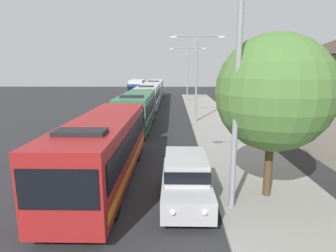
{
  "coord_description": "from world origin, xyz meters",
  "views": [
    {
      "loc": [
        1.89,
        0.05,
        5.3
      ],
      "look_at": [
        1.58,
        16.58,
        1.86
      ],
      "focal_mm": 30.05,
      "sensor_mm": 36.0,
      "label": 1
    }
  ],
  "objects_px": {
    "streetlamp_mid": "(197,70)",
    "streetlamp_far": "(188,68)",
    "bus_lead": "(105,147)",
    "box_truck_oncoming": "(137,88)",
    "bus_second_in_line": "(137,109)",
    "white_suv": "(186,177)",
    "bus_middle": "(149,96)",
    "bus_fourth_in_line": "(155,89)",
    "roadside_tree": "(274,93)",
    "streetlamp_near": "(238,72)"
  },
  "relations": [
    {
      "from": "bus_fourth_in_line",
      "to": "streetlamp_near",
      "type": "relative_size",
      "value": 1.42
    },
    {
      "from": "white_suv",
      "to": "streetlamp_mid",
      "type": "distance_m",
      "value": 17.16
    },
    {
      "from": "streetlamp_far",
      "to": "streetlamp_mid",
      "type": "bearing_deg",
      "value": -90.0
    },
    {
      "from": "streetlamp_far",
      "to": "bus_fourth_in_line",
      "type": "bearing_deg",
      "value": 135.75
    },
    {
      "from": "box_truck_oncoming",
      "to": "streetlamp_far",
      "type": "relative_size",
      "value": 0.83
    },
    {
      "from": "bus_second_in_line",
      "to": "white_suv",
      "type": "height_order",
      "value": "bus_second_in_line"
    },
    {
      "from": "white_suv",
      "to": "roadside_tree",
      "type": "xyz_separation_m",
      "value": [
        3.36,
        0.36,
        3.32
      ]
    },
    {
      "from": "streetlamp_mid",
      "to": "streetlamp_far",
      "type": "bearing_deg",
      "value": 90.0
    },
    {
      "from": "box_truck_oncoming",
      "to": "bus_second_in_line",
      "type": "bearing_deg",
      "value": -82.51
    },
    {
      "from": "white_suv",
      "to": "streetlamp_far",
      "type": "distance_m",
      "value": 34.18
    },
    {
      "from": "bus_second_in_line",
      "to": "white_suv",
      "type": "relative_size",
      "value": 2.33
    },
    {
      "from": "bus_middle",
      "to": "bus_fourth_in_line",
      "type": "xyz_separation_m",
      "value": [
        -0.0,
        12.78,
        -0.0
      ]
    },
    {
      "from": "bus_second_in_line",
      "to": "bus_middle",
      "type": "xyz_separation_m",
      "value": [
        0.0,
        12.07,
        0.0
      ]
    },
    {
      "from": "box_truck_oncoming",
      "to": "bus_lead",
      "type": "bearing_deg",
      "value": -84.95
    },
    {
      "from": "streetlamp_far",
      "to": "bus_middle",
      "type": "bearing_deg",
      "value": -125.68
    },
    {
      "from": "white_suv",
      "to": "streetlamp_mid",
      "type": "xyz_separation_m",
      "value": [
        1.7,
        16.59,
        4.08
      ]
    },
    {
      "from": "streetlamp_near",
      "to": "roadside_tree",
      "type": "relative_size",
      "value": 1.25
    },
    {
      "from": "bus_fourth_in_line",
      "to": "white_suv",
      "type": "relative_size",
      "value": 2.46
    },
    {
      "from": "bus_fourth_in_line",
      "to": "streetlamp_mid",
      "type": "bearing_deg",
      "value": -76.54
    },
    {
      "from": "bus_middle",
      "to": "bus_fourth_in_line",
      "type": "height_order",
      "value": "same"
    },
    {
      "from": "box_truck_oncoming",
      "to": "streetlamp_near",
      "type": "xyz_separation_m",
      "value": [
        8.7,
        -40.1,
        3.47
      ]
    },
    {
      "from": "streetlamp_near",
      "to": "white_suv",
      "type": "bearing_deg",
      "value": 157.45
    },
    {
      "from": "bus_lead",
      "to": "streetlamp_far",
      "type": "bearing_deg",
      "value": 80.38
    },
    {
      "from": "bus_middle",
      "to": "streetlamp_far",
      "type": "distance_m",
      "value": 9.89
    },
    {
      "from": "streetlamp_mid",
      "to": "streetlamp_far",
      "type": "height_order",
      "value": "streetlamp_far"
    },
    {
      "from": "bus_second_in_line",
      "to": "roadside_tree",
      "type": "xyz_separation_m",
      "value": [
        7.06,
        -13.94,
        2.66
      ]
    },
    {
      "from": "streetlamp_mid",
      "to": "roadside_tree",
      "type": "relative_size",
      "value": 1.27
    },
    {
      "from": "streetlamp_mid",
      "to": "white_suv",
      "type": "bearing_deg",
      "value": -95.85
    },
    {
      "from": "streetlamp_near",
      "to": "roadside_tree",
      "type": "xyz_separation_m",
      "value": [
        1.66,
        1.06,
        -0.82
      ]
    },
    {
      "from": "bus_lead",
      "to": "streetlamp_far",
      "type": "relative_size",
      "value": 1.31
    },
    {
      "from": "box_truck_oncoming",
      "to": "roadside_tree",
      "type": "relative_size",
      "value": 1.06
    },
    {
      "from": "bus_middle",
      "to": "roadside_tree",
      "type": "height_order",
      "value": "roadside_tree"
    },
    {
      "from": "bus_lead",
      "to": "bus_second_in_line",
      "type": "distance_m",
      "value": 12.27
    },
    {
      "from": "bus_second_in_line",
      "to": "box_truck_oncoming",
      "type": "height_order",
      "value": "bus_second_in_line"
    },
    {
      "from": "roadside_tree",
      "to": "bus_fourth_in_line",
      "type": "bearing_deg",
      "value": 100.31
    },
    {
      "from": "bus_middle",
      "to": "roadside_tree",
      "type": "distance_m",
      "value": 27.08
    },
    {
      "from": "bus_fourth_in_line",
      "to": "white_suv",
      "type": "distance_m",
      "value": 39.32
    },
    {
      "from": "white_suv",
      "to": "roadside_tree",
      "type": "distance_m",
      "value": 4.73
    },
    {
      "from": "bus_lead",
      "to": "streetlamp_far",
      "type": "height_order",
      "value": "streetlamp_far"
    },
    {
      "from": "bus_middle",
      "to": "box_truck_oncoming",
      "type": "height_order",
      "value": "bus_middle"
    },
    {
      "from": "streetlamp_near",
      "to": "bus_second_in_line",
      "type": "bearing_deg",
      "value": 109.79
    },
    {
      "from": "bus_lead",
      "to": "box_truck_oncoming",
      "type": "xyz_separation_m",
      "value": [
        -3.3,
        37.37,
        0.01
      ]
    },
    {
      "from": "bus_lead",
      "to": "bus_middle",
      "type": "xyz_separation_m",
      "value": [
        0.0,
        24.34,
        0.0
      ]
    },
    {
      "from": "bus_lead",
      "to": "roadside_tree",
      "type": "xyz_separation_m",
      "value": [
        7.06,
        -1.67,
        2.66
      ]
    },
    {
      "from": "bus_second_in_line",
      "to": "bus_lead",
      "type": "bearing_deg",
      "value": -90.0
    },
    {
      "from": "bus_middle",
      "to": "streetlamp_near",
      "type": "xyz_separation_m",
      "value": [
        5.4,
        -27.07,
        3.47
      ]
    },
    {
      "from": "bus_second_in_line",
      "to": "box_truck_oncoming",
      "type": "distance_m",
      "value": 25.32
    },
    {
      "from": "bus_lead",
      "to": "roadside_tree",
      "type": "bearing_deg",
      "value": -13.33
    },
    {
      "from": "bus_second_in_line",
      "to": "bus_middle",
      "type": "bearing_deg",
      "value": 90.0
    },
    {
      "from": "bus_fourth_in_line",
      "to": "streetlamp_mid",
      "type": "xyz_separation_m",
      "value": [
        5.4,
        -22.55,
        3.42
      ]
    }
  ]
}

